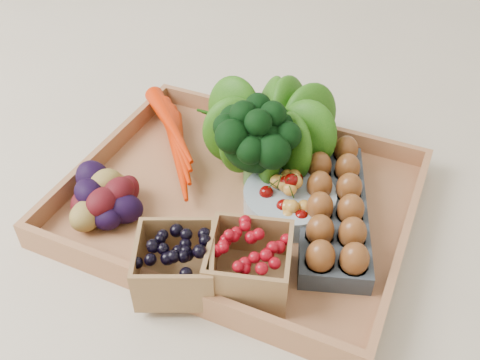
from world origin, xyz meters
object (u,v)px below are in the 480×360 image
at_px(tray, 240,203).
at_px(cherry_bowl, 289,201).
at_px(broccoli, 257,156).
at_px(egg_carton, 332,211).

xyz_separation_m(tray, cherry_bowl, (0.08, 0.01, 0.03)).
distance_m(broccoli, egg_carton, 0.16).
distance_m(tray, cherry_bowl, 0.09).
xyz_separation_m(cherry_bowl, egg_carton, (0.07, 0.01, -0.00)).
xyz_separation_m(tray, broccoli, (0.01, 0.05, 0.07)).
xyz_separation_m(tray, egg_carton, (0.15, 0.02, 0.02)).
bearing_deg(broccoli, egg_carton, -12.63).
distance_m(cherry_bowl, egg_carton, 0.07).
relative_size(tray, cherry_bowl, 3.67).
bearing_deg(egg_carton, cherry_bowl, 168.33).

